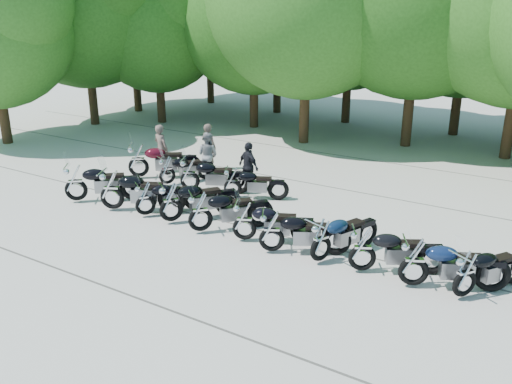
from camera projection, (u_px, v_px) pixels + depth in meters
The scene contains 28 objects.
ground at pixel (225, 249), 13.80m from camera, with size 90.00×90.00×0.00m, color #A49C94.
tree_0 at pixel (132, 14), 30.18m from camera, with size 7.50×7.50×9.21m.
tree_1 at pixel (156, 23), 27.21m from camera, with size 6.97×6.97×8.55m.
tree_2 at pixel (254, 18), 26.00m from camera, with size 7.31×7.31×8.97m.
tree_9 at pixel (208, 12), 32.89m from camera, with size 7.59×7.59×9.32m.
tree_10 at pixel (278, 10), 29.72m from camera, with size 7.78×7.78×9.55m.
tree_11 at pixel (351, 14), 27.06m from camera, with size 7.56×7.56×9.28m.
tree_12 at pixel (468, 9), 24.22m from camera, with size 7.88×7.88×9.67m.
tree_17 at pixel (83, 2), 26.43m from camera, with size 8.31×8.31×10.20m.
motorcycle_0 at pixel (75, 182), 16.85m from camera, with size 0.74×2.43×1.37m, color black, non-canonical shape.
motorcycle_1 at pixel (112, 189), 16.12m from camera, with size 0.77×2.54×1.43m, color black, non-canonical shape.
motorcycle_2 at pixel (145, 198), 15.73m from camera, with size 0.64×2.09×1.18m, color black, non-canonical shape.
motorcycle_3 at pixel (171, 201), 15.22m from camera, with size 0.73×2.38×1.35m, color black, non-canonical shape.
motorcycle_4 at pixel (200, 211), 14.55m from camera, with size 0.71×2.34×1.32m, color black, non-canonical shape.
motorcycle_5 at pixel (244, 220), 14.03m from camera, with size 0.67×2.19×1.24m, color black, non-canonical shape.
motorcycle_6 at pixel (272, 230), 13.36m from camera, with size 0.68×2.22×1.25m, color black, non-canonical shape.
motorcycle_7 at pixel (321, 239), 12.86m from camera, with size 0.67×2.21×1.25m, color #0C1C36, non-canonical shape.
motorcycle_8 at pixel (363, 248), 12.37m from camera, with size 0.68×2.22×1.26m, color black, non-canonical shape.
motorcycle_9 at pixel (415, 261), 11.70m from camera, with size 0.70×2.31×1.31m, color #0D1B3C, non-canonical shape.
motorcycle_10 at pixel (466, 273), 11.27m from camera, with size 0.65×2.14×1.21m, color black, non-canonical shape.
motorcycle_11 at pixel (138, 159), 19.19m from camera, with size 0.77×2.53×1.43m, color #3E0813, non-canonical shape.
motorcycle_12 at pixel (167, 169), 18.50m from camera, with size 0.62×2.03×1.15m, color black, non-canonical shape.
motorcycle_13 at pixel (190, 173), 17.84m from camera, with size 0.70×2.29×1.30m, color black, non-canonical shape.
motorcycle_14 at pixel (233, 181), 17.26m from camera, with size 0.62×2.03×1.15m, color black, non-canonical shape.
rider_0 at pixel (161, 148), 19.94m from camera, with size 0.65×0.43×1.79m, color brown.
rider_1 at pixel (208, 155), 19.33m from camera, with size 0.80×0.63×1.66m, color gray.
rider_2 at pixel (249, 167), 17.91m from camera, with size 0.97×0.40×1.66m, color black.
rider_3 at pixel (209, 147), 20.18m from camera, with size 0.65×0.43×1.78m, color #4F4138.
Camera 1 is at (7.37, -10.22, 5.87)m, focal length 38.00 mm.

